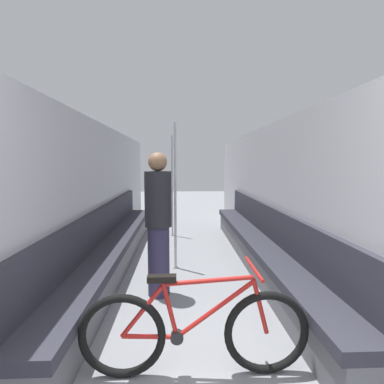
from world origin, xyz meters
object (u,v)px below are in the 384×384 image
(bench_seat_row_left, at_px, (113,249))
(passenger_standing, at_px, (158,223))
(bench_seat_row_right, at_px, (260,247))
(bicycle, at_px, (195,332))
(grab_pole_near, at_px, (175,199))
(grab_pole_far, at_px, (172,188))

(bench_seat_row_left, bearing_deg, passenger_standing, -50.26)
(bench_seat_row_left, relative_size, passenger_standing, 3.21)
(bench_seat_row_left, relative_size, bench_seat_row_right, 1.00)
(bicycle, distance_m, grab_pole_near, 2.31)
(bench_seat_row_left, bearing_deg, bench_seat_row_right, 0.00)
(grab_pole_far, bearing_deg, bench_seat_row_right, -56.01)
(bench_seat_row_left, xyz_separation_m, grab_pole_near, (0.89, 0.02, 0.71))
(passenger_standing, bearing_deg, bench_seat_row_left, 159.60)
(passenger_standing, bearing_deg, grab_pole_near, 108.13)
(bicycle, height_order, grab_pole_far, grab_pole_far)
(bench_seat_row_left, xyz_separation_m, passenger_standing, (0.71, -0.85, 0.54))
(bench_seat_row_left, distance_m, passenger_standing, 1.23)
(bench_seat_row_left, distance_m, grab_pole_near, 1.14)
(grab_pole_near, relative_size, grab_pole_far, 1.00)
(grab_pole_near, xyz_separation_m, passenger_standing, (-0.18, -0.87, -0.16))
(bench_seat_row_left, bearing_deg, grab_pole_far, 67.55)
(bench_seat_row_right, relative_size, bicycle, 3.20)
(grab_pole_near, bearing_deg, grab_pole_far, 92.61)
(grab_pole_near, relative_size, passenger_standing, 1.27)
(grab_pole_near, bearing_deg, bicycle, -85.83)
(bench_seat_row_right, bearing_deg, bench_seat_row_left, 180.00)
(bench_seat_row_left, distance_m, bench_seat_row_right, 2.11)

